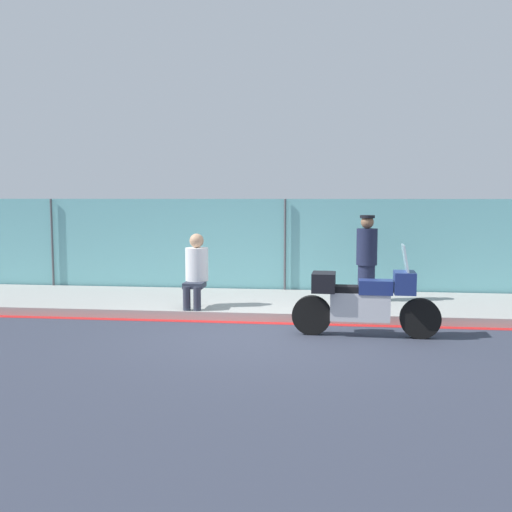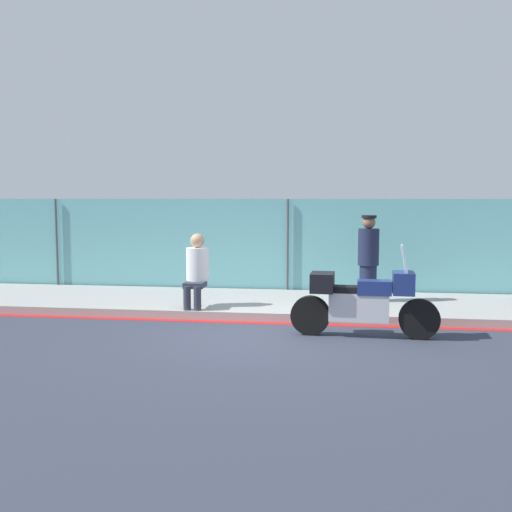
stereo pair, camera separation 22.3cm
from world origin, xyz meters
TOP-DOWN VIEW (x-y plane):
  - ground_plane at (0.00, 0.00)m, footprint 120.00×120.00m
  - sidewalk at (0.00, 2.40)m, footprint 39.66×2.74m
  - curb_paint_stripe at (0.00, 0.94)m, footprint 39.66×0.18m
  - storefront_fence at (-0.00, 3.86)m, footprint 37.68×0.17m
  - motorcycle at (1.50, 0.15)m, footprint 2.30×0.55m
  - officer_standing at (1.68, 2.54)m, footprint 0.40×0.40m
  - person_seated_on_curb at (-1.48, 1.51)m, footprint 0.42×0.71m

SIDE VIEW (x-z plane):
  - ground_plane at x=0.00m, z-range 0.00..0.00m
  - curb_paint_stripe at x=0.00m, z-range 0.00..0.01m
  - sidewalk at x=0.00m, z-range 0.00..0.15m
  - motorcycle at x=1.50m, z-range -0.14..1.31m
  - person_seated_on_curb at x=-1.48m, z-range 0.22..1.58m
  - officer_standing at x=1.68m, z-range 0.17..1.85m
  - storefront_fence at x=0.00m, z-range 0.00..2.14m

